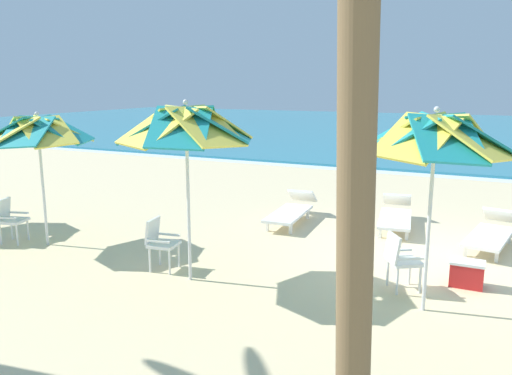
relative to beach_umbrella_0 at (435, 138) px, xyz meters
The scene contains 14 objects.
ground_plane 3.19m from the beach_umbrella_0, 94.80° to the left, with size 80.00×80.00×0.00m, color beige.
sea 29.34m from the beach_umbrella_0, 90.35° to the left, with size 80.00×36.00×0.10m, color teal.
surf_foam 11.20m from the beach_umbrella_0, 90.94° to the left, with size 80.00×0.70×0.01m, color white.
beach_umbrella_0 is the anchor object (origin of this frame).
plastic_chair_0 2.00m from the beach_umbrella_0, 126.46° to the left, with size 0.63×0.62×0.87m.
beach_umbrella_1 3.50m from the beach_umbrella_0, behind, with size 2.09×2.09×2.81m.
plastic_chair_1 4.57m from the beach_umbrella_0, behind, with size 0.53×0.50×0.87m.
beach_umbrella_2 6.93m from the beach_umbrella_0, behind, with size 1.99×1.99×2.54m.
plastic_chair_2 7.89m from the beach_umbrella_0, behind, with size 0.57×0.55×0.87m.
sun_lounger_0 4.06m from the beach_umbrella_0, 77.09° to the left, with size 0.97×2.22×0.62m.
sun_lounger_1 4.61m from the beach_umbrella_0, 105.48° to the left, with size 0.92×2.21×0.62m.
sun_lounger_2 5.15m from the beach_umbrella_0, 133.85° to the left, with size 0.76×2.18×0.62m.
palm_tree_0 3.30m from the beach_umbrella_0, 95.03° to the right, with size 2.88×3.06×5.53m.
cooler_box 2.50m from the beach_umbrella_0, 67.46° to the left, with size 0.50×0.34×0.40m.
Camera 1 is at (0.87, -8.94, 3.03)m, focal length 35.53 mm.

